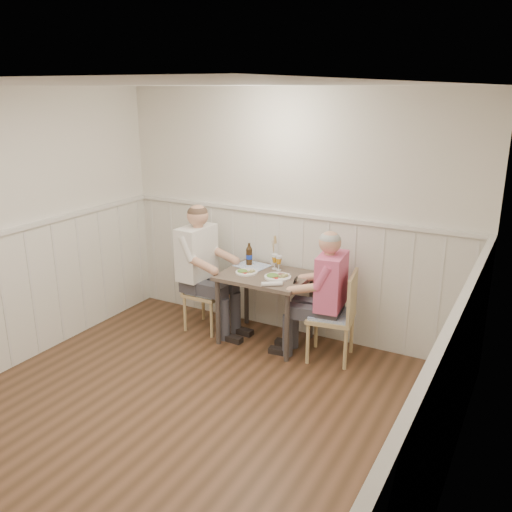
{
  "coord_description": "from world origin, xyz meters",
  "views": [
    {
      "loc": [
        2.33,
        -2.82,
        2.58
      ],
      "look_at": [
        -0.1,
        1.64,
        1.0
      ],
      "focal_mm": 38.0,
      "sensor_mm": 36.0,
      "label": 1
    }
  ],
  "objects_px": {
    "dining_table": "(265,284)",
    "grass_vase": "(273,251)",
    "diner_cream": "(201,277)",
    "beer_bottle": "(249,255)",
    "chair_left": "(202,288)",
    "chair_right": "(337,313)",
    "man_in_pink": "(326,306)"
  },
  "relations": [
    {
      "from": "dining_table",
      "to": "grass_vase",
      "type": "bearing_deg",
      "value": 102.19
    },
    {
      "from": "diner_cream",
      "to": "beer_bottle",
      "type": "relative_size",
      "value": 5.84
    },
    {
      "from": "beer_bottle",
      "to": "grass_vase",
      "type": "height_order",
      "value": "grass_vase"
    },
    {
      "from": "grass_vase",
      "to": "dining_table",
      "type": "bearing_deg",
      "value": -77.81
    },
    {
      "from": "chair_left",
      "to": "dining_table",
      "type": "bearing_deg",
      "value": 2.39
    },
    {
      "from": "chair_right",
      "to": "grass_vase",
      "type": "relative_size",
      "value": 2.56
    },
    {
      "from": "chair_left",
      "to": "grass_vase",
      "type": "xyz_separation_m",
      "value": [
        0.7,
        0.32,
        0.44
      ]
    },
    {
      "from": "grass_vase",
      "to": "chair_right",
      "type": "bearing_deg",
      "value": -19.98
    },
    {
      "from": "beer_bottle",
      "to": "chair_right",
      "type": "bearing_deg",
      "value": -10.65
    },
    {
      "from": "chair_right",
      "to": "diner_cream",
      "type": "xyz_separation_m",
      "value": [
        -1.57,
        -0.03,
        0.11
      ]
    },
    {
      "from": "diner_cream",
      "to": "grass_vase",
      "type": "height_order",
      "value": "diner_cream"
    },
    {
      "from": "chair_right",
      "to": "beer_bottle",
      "type": "bearing_deg",
      "value": 169.35
    },
    {
      "from": "diner_cream",
      "to": "chair_right",
      "type": "bearing_deg",
      "value": 1.2
    },
    {
      "from": "dining_table",
      "to": "man_in_pink",
      "type": "relative_size",
      "value": 0.67
    },
    {
      "from": "dining_table",
      "to": "diner_cream",
      "type": "height_order",
      "value": "diner_cream"
    },
    {
      "from": "chair_right",
      "to": "beer_bottle",
      "type": "xyz_separation_m",
      "value": [
        -1.09,
        0.21,
        0.37
      ]
    },
    {
      "from": "dining_table",
      "to": "diner_cream",
      "type": "distance_m",
      "value": 0.77
    },
    {
      "from": "dining_table",
      "to": "man_in_pink",
      "type": "distance_m",
      "value": 0.7
    },
    {
      "from": "diner_cream",
      "to": "grass_vase",
      "type": "distance_m",
      "value": 0.84
    },
    {
      "from": "chair_left",
      "to": "man_in_pink",
      "type": "distance_m",
      "value": 1.46
    },
    {
      "from": "beer_bottle",
      "to": "grass_vase",
      "type": "xyz_separation_m",
      "value": [
        0.23,
        0.11,
        0.05
      ]
    },
    {
      "from": "dining_table",
      "to": "beer_bottle",
      "type": "distance_m",
      "value": 0.4
    },
    {
      "from": "man_in_pink",
      "to": "chair_left",
      "type": "bearing_deg",
      "value": 179.27
    },
    {
      "from": "chair_left",
      "to": "diner_cream",
      "type": "height_order",
      "value": "diner_cream"
    },
    {
      "from": "beer_bottle",
      "to": "chair_left",
      "type": "bearing_deg",
      "value": -155.62
    },
    {
      "from": "beer_bottle",
      "to": "grass_vase",
      "type": "bearing_deg",
      "value": 25.25
    },
    {
      "from": "chair_right",
      "to": "chair_left",
      "type": "distance_m",
      "value": 1.57
    },
    {
      "from": "chair_right",
      "to": "man_in_pink",
      "type": "bearing_deg",
      "value": -165.41
    },
    {
      "from": "dining_table",
      "to": "chair_left",
      "type": "height_order",
      "value": "chair_left"
    },
    {
      "from": "man_in_pink",
      "to": "chair_right",
      "type": "bearing_deg",
      "value": 14.59
    },
    {
      "from": "diner_cream",
      "to": "man_in_pink",
      "type": "bearing_deg",
      "value": 0.21
    },
    {
      "from": "beer_bottle",
      "to": "grass_vase",
      "type": "distance_m",
      "value": 0.26
    }
  ]
}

